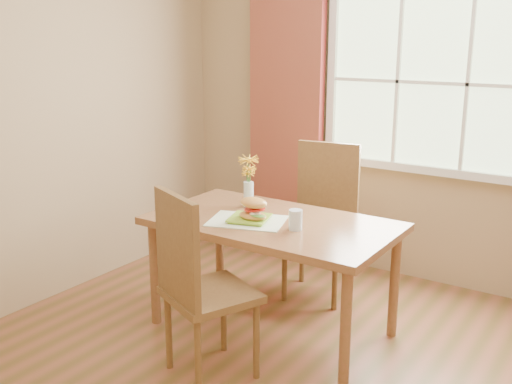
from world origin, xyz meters
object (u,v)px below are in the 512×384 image
object	(u,v)px
croissant_sandwich	(253,209)
dining_table	(272,232)
chair_near	(195,280)
chair_far	(323,212)
flower_vase	(249,176)
water_glass	(295,220)

from	to	relation	value
croissant_sandwich	dining_table	bearing A→B (deg)	58.08
croissant_sandwich	chair_near	bearing A→B (deg)	-83.78
dining_table	croissant_sandwich	size ratio (longest dim) A/B	7.64
dining_table	chair_far	world-z (taller)	chair_far
chair_far	croissant_sandwich	bearing A→B (deg)	-103.63
croissant_sandwich	flower_vase	xyz separation A→B (m)	(-0.22, 0.28, 0.12)
chair_near	flower_vase	xyz separation A→B (m)	(-0.26, 0.88, 0.35)
dining_table	chair_far	xyz separation A→B (m)	(-0.02, 0.71, -0.06)
croissant_sandwich	flower_vase	distance (m)	0.37
dining_table	chair_far	bearing A→B (deg)	91.34
flower_vase	chair_far	bearing A→B (deg)	62.83
chair_near	dining_table	bearing A→B (deg)	110.43
chair_near	water_glass	bearing A→B (deg)	91.97
croissant_sandwich	water_glass	world-z (taller)	croissant_sandwich
croissant_sandwich	flower_vase	world-z (taller)	flower_vase
dining_table	chair_near	distance (m)	0.71
chair_near	water_glass	size ratio (longest dim) A/B	8.86
dining_table	chair_far	distance (m)	0.72
chair_far	water_glass	distance (m)	0.85
chair_near	chair_far	distance (m)	1.42
water_glass	croissant_sandwich	bearing A→B (deg)	-175.29
dining_table	chair_near	size ratio (longest dim) A/B	1.41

